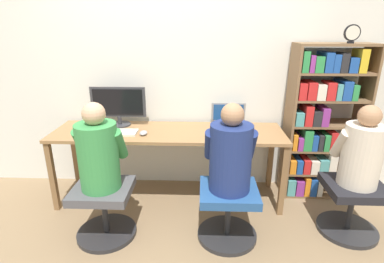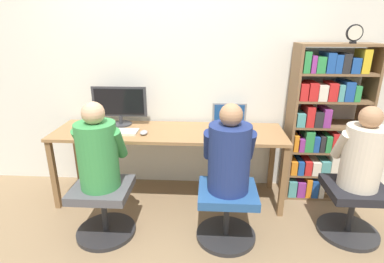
# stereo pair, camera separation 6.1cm
# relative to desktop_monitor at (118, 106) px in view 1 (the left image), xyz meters

# --- Properties ---
(ground_plane) EXTENTS (14.00, 14.00, 0.00)m
(ground_plane) POSITION_rel_desktop_monitor_xyz_m (0.52, -0.47, -0.94)
(ground_plane) COLOR #846B4C
(wall_back) EXTENTS (10.00, 0.05, 2.60)m
(wall_back) POSITION_rel_desktop_monitor_xyz_m (0.52, 0.21, 0.36)
(wall_back) COLOR silver
(wall_back) RESTS_ON ground_plane
(desk) EXTENTS (2.24, 0.61, 0.73)m
(desk) POSITION_rel_desktop_monitor_xyz_m (0.52, -0.16, -0.27)
(desk) COLOR olive
(desk) RESTS_ON ground_plane
(desktop_monitor) EXTENTS (0.56, 0.22, 0.40)m
(desktop_monitor) POSITION_rel_desktop_monitor_xyz_m (0.00, 0.00, 0.00)
(desktop_monitor) COLOR #333338
(desktop_monitor) RESTS_ON desk
(laptop) EXTENTS (0.35, 0.25, 0.23)m
(laptop) POSITION_rel_desktop_monitor_xyz_m (1.11, 0.02, -0.16)
(laptop) COLOR gray
(laptop) RESTS_ON desk
(keyboard) EXTENTS (0.45, 0.17, 0.03)m
(keyboard) POSITION_rel_desktop_monitor_xyz_m (0.00, -0.25, -0.19)
(keyboard) COLOR silver
(keyboard) RESTS_ON desk
(computer_mouse_by_keyboard) EXTENTS (0.07, 0.11, 0.04)m
(computer_mouse_by_keyboard) POSITION_rel_desktop_monitor_xyz_m (0.30, -0.28, -0.19)
(computer_mouse_by_keyboard) COLOR #99999E
(computer_mouse_by_keyboard) RESTS_ON desk
(office_chair_left) EXTENTS (0.50, 0.50, 0.46)m
(office_chair_left) POSITION_rel_desktop_monitor_xyz_m (0.04, -0.78, -0.67)
(office_chair_left) COLOR #262628
(office_chair_left) RESTS_ON ground_plane
(office_chair_right) EXTENTS (0.50, 0.50, 0.46)m
(office_chair_right) POSITION_rel_desktop_monitor_xyz_m (1.07, -0.77, -0.67)
(office_chair_right) COLOR #262628
(office_chair_right) RESTS_ON ground_plane
(person_at_monitor) EXTENTS (0.39, 0.35, 0.71)m
(person_at_monitor) POSITION_rel_desktop_monitor_xyz_m (0.04, -0.78, -0.17)
(person_at_monitor) COLOR #388C47
(person_at_monitor) RESTS_ON office_chair_left
(person_at_laptop) EXTENTS (0.40, 0.36, 0.71)m
(person_at_laptop) POSITION_rel_desktop_monitor_xyz_m (1.07, -0.77, -0.17)
(person_at_laptop) COLOR navy
(person_at_laptop) RESTS_ON office_chair_right
(bookshelf) EXTENTS (0.73, 0.32, 1.55)m
(bookshelf) POSITION_rel_desktop_monitor_xyz_m (2.02, -0.02, -0.14)
(bookshelf) COLOR brown
(bookshelf) RESTS_ON ground_plane
(desk_clock) EXTENTS (0.14, 0.03, 0.16)m
(desk_clock) POSITION_rel_desktop_monitor_xyz_m (2.15, -0.10, 0.70)
(desk_clock) COLOR black
(desk_clock) RESTS_ON bookshelf
(office_chair_side) EXTENTS (0.50, 0.50, 0.46)m
(office_chair_side) POSITION_rel_desktop_monitor_xyz_m (2.12, -0.66, -0.67)
(office_chair_side) COLOR #262628
(office_chair_side) RESTS_ON ground_plane
(person_near_shelf) EXTENTS (0.38, 0.34, 0.67)m
(person_near_shelf) POSITION_rel_desktop_monitor_xyz_m (2.12, -0.65, -0.18)
(person_near_shelf) COLOR beige
(person_near_shelf) RESTS_ON office_chair_side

